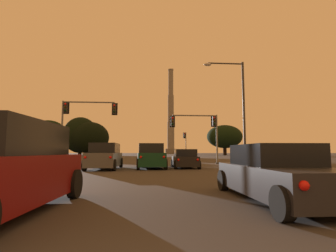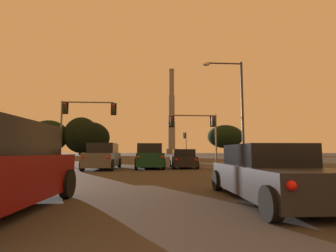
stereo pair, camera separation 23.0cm
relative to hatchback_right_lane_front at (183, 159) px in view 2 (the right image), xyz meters
name	(u,v)px [view 2 (the right image)]	position (x,y,z in m)	size (l,w,h in m)	color
hatchback_right_lane_front	(183,159)	(0.00, 0.00, 0.00)	(1.98, 4.14, 1.44)	black
sedan_right_lane_third	(269,174)	(0.43, -13.70, 0.00)	(2.02, 4.72, 1.43)	#232328
suv_center_lane_front	(149,156)	(-2.66, -0.08, 0.23)	(2.31, 4.98, 1.86)	#0F3823
suv_left_lane_front	(103,157)	(-5.95, -0.95, 0.23)	(2.18, 4.93, 1.86)	#4C4F54
traffic_light_overhead_left	(80,116)	(-9.57, 6.19, 4.16)	(5.56, 0.50, 6.30)	slate
traffic_light_far_right	(185,141)	(5.19, 35.94, 2.94)	(0.78, 0.50, 5.48)	slate
traffic_light_overhead_right	(200,126)	(2.78, 7.36, 3.33)	(5.28, 0.50, 5.23)	slate
street_lamp	(236,102)	(4.65, 1.01, 4.79)	(3.46, 0.36, 8.89)	#38383A
smokestack	(172,120)	(10.80, 136.11, 19.70)	(6.71, 6.71, 51.95)	slate
treeline_right_mid	(81,135)	(-27.88, 78.82, 6.82)	(12.54, 11.29, 14.14)	black
treeline_left_mid	(90,138)	(-24.13, 77.21, 5.77)	(13.94, 12.54, 12.21)	black
treeline_far_left	(49,136)	(-39.47, 78.56, 6.39)	(13.95, 12.56, 12.85)	black
treeline_far_right	(225,137)	(25.63, 75.33, 6.25)	(13.19, 11.87, 11.24)	black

